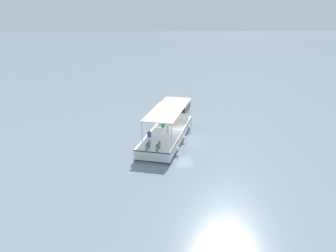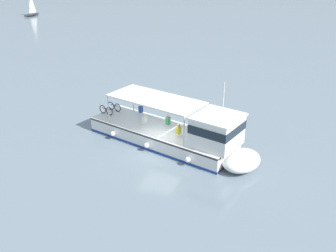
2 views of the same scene
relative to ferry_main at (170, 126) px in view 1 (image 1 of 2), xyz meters
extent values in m
plane|color=slate|center=(-0.96, 1.20, -1.02)|extent=(400.00, 400.00, 0.00)
cube|color=white|center=(0.49, 1.54, -0.47)|extent=(6.33, 11.26, 1.10)
ellipsoid|color=white|center=(-1.39, -4.37, -0.47)|extent=(3.47, 2.99, 1.01)
cube|color=navy|center=(0.49, 1.54, -0.92)|extent=(6.37, 11.27, 0.16)
cube|color=#2D2D33|center=(0.49, 1.54, 0.00)|extent=(6.39, 11.28, 0.10)
cube|color=white|center=(-0.84, -2.65, 1.03)|extent=(3.38, 3.30, 1.90)
cube|color=#19232D|center=(-0.84, -2.65, 1.37)|extent=(3.45, 3.36, 0.56)
cube|color=white|center=(-0.84, -2.65, 2.04)|extent=(3.58, 3.50, 0.12)
cube|color=white|center=(0.63, 1.97, 2.13)|extent=(4.84, 7.28, 0.10)
cylinder|color=silver|center=(0.94, -1.54, 1.08)|extent=(0.08, 0.08, 2.00)
cylinder|color=silver|center=(-1.65, -0.72, 1.08)|extent=(0.08, 0.08, 2.00)
cylinder|color=silver|center=(2.91, 4.65, 1.08)|extent=(0.08, 0.08, 2.00)
cylinder|color=silver|center=(0.32, 5.48, 1.08)|extent=(0.08, 0.08, 2.00)
cylinder|color=silver|center=(-0.93, -2.94, 3.20)|extent=(0.06, 0.06, 2.20)
sphere|color=white|center=(-2.24, -1.16, -0.52)|extent=(0.36, 0.36, 0.36)
sphere|color=white|center=(-1.23, 1.98, -0.52)|extent=(0.36, 0.36, 0.36)
sphere|color=white|center=(-0.29, 4.94, -0.52)|extent=(0.36, 0.36, 0.36)
torus|color=black|center=(2.30, 5.74, 0.41)|extent=(0.26, 0.65, 0.66)
torus|color=black|center=(2.52, 6.40, 0.41)|extent=(0.26, 0.65, 0.66)
cylinder|color=#1E478C|center=(2.41, 6.07, 0.53)|extent=(0.27, 0.69, 0.06)
torus|color=black|center=(1.45, 6.01, 0.41)|extent=(0.26, 0.65, 0.66)
torus|color=black|center=(1.66, 6.68, 0.41)|extent=(0.26, 0.65, 0.66)
cylinder|color=maroon|center=(1.55, 6.34, 0.53)|extent=(0.27, 0.69, 0.06)
cube|color=#2D4CA5|center=(2.26, 3.77, 0.54)|extent=(0.37, 0.31, 0.52)
sphere|color=beige|center=(2.26, 3.77, 0.91)|extent=(0.20, 0.20, 0.20)
cube|color=white|center=(0.48, 2.79, 0.54)|extent=(0.37, 0.31, 0.52)
sphere|color=beige|center=(0.48, 2.79, 0.91)|extent=(0.20, 0.20, 0.20)
cube|color=#338C4C|center=(0.82, 1.13, 0.54)|extent=(0.37, 0.31, 0.52)
sphere|color=tan|center=(0.82, 1.13, 0.91)|extent=(0.20, 0.20, 0.20)
cube|color=yellow|center=(-0.44, -0.01, 0.54)|extent=(0.37, 0.31, 0.52)
sphere|color=tan|center=(-0.44, -0.01, 0.91)|extent=(0.20, 0.20, 0.20)
camera|label=1|loc=(2.67, 33.10, 11.32)|focal=36.04mm
camera|label=2|loc=(-21.62, -6.19, 10.88)|focal=39.24mm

